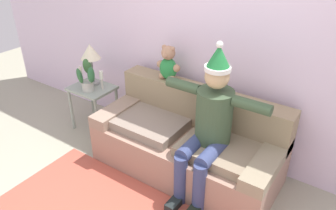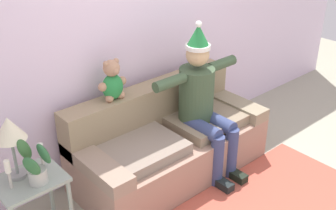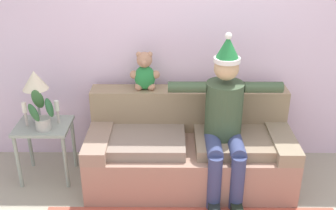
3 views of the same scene
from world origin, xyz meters
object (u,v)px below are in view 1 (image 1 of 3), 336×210
(couch, at_px, (189,142))
(side_table, at_px, (93,95))
(table_lamp, at_px, (90,53))
(candle_short, at_px, (101,78))
(potted_plant, at_px, (87,78))
(teddy_bear, at_px, (168,64))
(candle_tall, at_px, (81,73))
(person_seated, at_px, (209,123))

(couch, xyz_separation_m, side_table, (-1.40, 0.01, 0.15))
(table_lamp, height_order, candle_short, table_lamp)
(couch, height_order, potted_plant, potted_plant)
(teddy_bear, distance_m, candle_short, 0.90)
(couch, distance_m, candle_tall, 1.59)
(person_seated, xyz_separation_m, candle_tall, (-1.84, 0.16, -0.02))
(potted_plant, height_order, candle_short, potted_plant)
(person_seated, bearing_deg, candle_tall, 175.16)
(candle_tall, bearing_deg, teddy_bear, 13.27)
(side_table, distance_m, potted_plant, 0.28)
(person_seated, distance_m, candle_short, 1.57)
(table_lamp, bearing_deg, teddy_bear, 8.85)
(side_table, xyz_separation_m, potted_plant, (0.03, -0.09, 0.27))
(teddy_bear, height_order, table_lamp, teddy_bear)
(side_table, xyz_separation_m, candle_tall, (-0.14, -0.02, 0.26))
(couch, relative_size, person_seated, 1.28)
(teddy_bear, height_order, candle_short, teddy_bear)
(person_seated, bearing_deg, teddy_bear, 150.31)
(teddy_bear, xyz_separation_m, potted_plant, (-0.93, -0.33, -0.28))
(table_lamp, relative_size, potted_plant, 1.33)
(candle_tall, xyz_separation_m, candle_short, (0.29, 0.06, -0.01))
(couch, relative_size, potted_plant, 4.98)
(side_table, height_order, candle_tall, candle_tall)
(table_lamp, xyz_separation_m, candle_short, (0.19, -0.04, -0.25))
(potted_plant, bearing_deg, person_seated, -2.98)
(teddy_bear, distance_m, candle_tall, 1.18)
(potted_plant, bearing_deg, couch, 3.37)
(person_seated, relative_size, potted_plant, 3.89)
(person_seated, xyz_separation_m, teddy_bear, (-0.73, 0.42, 0.26))
(candle_tall, bearing_deg, couch, 0.40)
(person_seated, bearing_deg, potted_plant, 177.02)
(table_lamp, bearing_deg, couch, -3.69)
(couch, bearing_deg, candle_tall, -179.60)
(teddy_bear, relative_size, candle_short, 1.64)
(teddy_bear, xyz_separation_m, table_lamp, (-1.01, -0.16, -0.04))
(side_table, height_order, candle_short, candle_short)
(table_lamp, relative_size, candle_short, 2.21)
(person_seated, bearing_deg, side_table, 174.08)
(teddy_bear, bearing_deg, candle_tall, -166.73)
(person_seated, relative_size, teddy_bear, 3.94)
(couch, xyz_separation_m, potted_plant, (-1.36, -0.08, 0.41))
(side_table, bearing_deg, table_lamp, 119.31)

